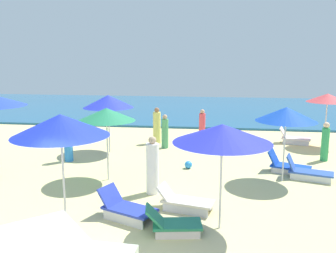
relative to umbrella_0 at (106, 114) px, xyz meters
The scene contains 20 objects.
ocean 16.78m from the umbrella_0, 85.78° to the left, with size 60.00×15.41×0.12m, color #215D88.
umbrella_0 is the anchor object (origin of this frame).
umbrella_2 5.71m from the umbrella_0, ahead, with size 1.92×1.92×2.44m.
lounge_chair_2_0 6.49m from the umbrella_0, 14.62° to the left, with size 1.56×1.13×0.74m.
lounge_chair_2_1 6.87m from the umbrella_0, ahead, with size 1.58×1.00×0.76m.
umbrella_3 4.71m from the umbrella_0, 39.74° to the right, with size 2.27×2.27×2.51m.
lounge_chair_3_0 4.69m from the umbrella_0, 53.61° to the right, with size 1.36×0.81×0.66m.
lounge_chair_3_1 3.93m from the umbrella_0, 37.88° to the right, with size 1.57×0.89×0.65m.
umbrella_5 3.57m from the umbrella_0, 89.46° to the right, with size 2.18×2.18×2.75m.
lounge_chair_5_0 3.63m from the umbrella_0, 65.28° to the right, with size 1.60×1.18×0.76m.
umbrella_7 3.57m from the umbrella_0, 105.64° to the left, with size 2.09×2.09×2.43m.
umbrella_8 10.14m from the umbrella_0, 34.31° to the left, with size 1.82×1.82×2.39m.
lounge_chair_8_0 9.51m from the umbrella_0, 40.32° to the left, with size 1.50×0.97×0.74m.
beachgoer_0 5.59m from the umbrella_0, 81.88° to the left, with size 0.50×0.50×1.68m.
beachgoer_1 8.49m from the umbrella_0, 22.95° to the left, with size 0.38×0.38×1.53m.
beachgoer_2 2.37m from the umbrella_0, 30.92° to the right, with size 0.39×0.39×1.73m.
beachgoer_3 6.55m from the umbrella_0, 63.47° to the left, with size 0.39×0.39×1.58m.
beachgoer_5 3.21m from the umbrella_0, 138.27° to the left, with size 0.46×0.46×1.59m.
beachgoer_7 4.87m from the umbrella_0, 74.11° to the left, with size 0.36×0.36×1.50m.
beach_ball_0 3.61m from the umbrella_0, 31.80° to the left, with size 0.28×0.28×0.28m, color #2C8BE7.
Camera 1 is at (2.23, -5.50, 4.02)m, focal length 39.12 mm.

